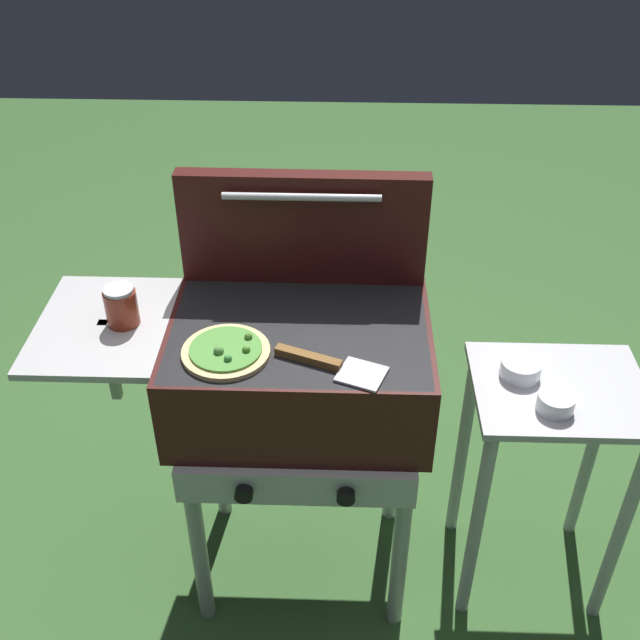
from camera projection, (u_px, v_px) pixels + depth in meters
ground_plane at (304, 560)px, 2.38m from camera, size 8.00×8.00×0.00m
grill at (295, 373)px, 1.93m from camera, size 0.96×0.53×0.90m
grill_lid_open at (303, 228)px, 1.94m from camera, size 0.63×0.08×0.30m
pizza_veggie at (226, 351)px, 1.76m from camera, size 0.20×0.20×0.03m
sauce_jar at (121, 307)px, 1.83m from camera, size 0.08×0.08×0.10m
spatula at (330, 364)px, 1.72m from camera, size 0.26×0.15×0.02m
prep_table at (547, 445)px, 2.06m from camera, size 0.44×0.36×0.73m
topping_bowl_near at (556, 403)px, 1.86m from camera, size 0.09×0.09×0.04m
topping_bowl_far at (520, 369)px, 1.96m from camera, size 0.10×0.10×0.04m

